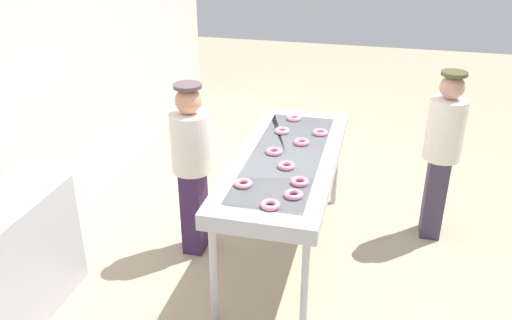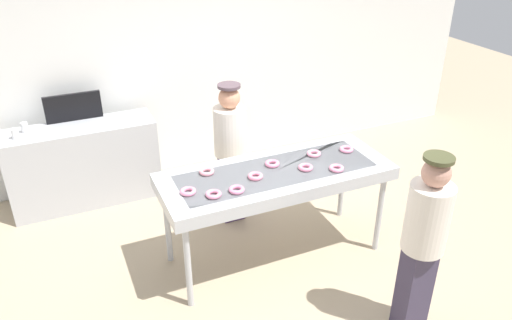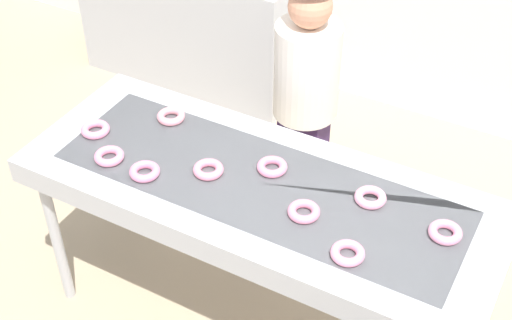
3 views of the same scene
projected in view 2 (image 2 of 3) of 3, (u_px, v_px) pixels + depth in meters
name	position (u px, v px, depth m)	size (l,w,h in m)	color
ground_plane	(274.00, 254.00, 5.02)	(16.00, 16.00, 0.00)	tan
back_wall	(197.00, 50.00, 6.13)	(8.00, 0.12, 3.04)	white
fryer_conveyor	(276.00, 177.00, 4.61)	(2.16, 0.83, 0.96)	#B7BABF
strawberry_donut_0	(272.00, 164.00, 4.65)	(0.14, 0.14, 0.04)	pink
strawberry_donut_1	(237.00, 190.00, 4.24)	(0.14, 0.14, 0.04)	pink
strawberry_donut_2	(214.00, 194.00, 4.17)	(0.14, 0.14, 0.04)	pink
strawberry_donut_3	(188.00, 191.00, 4.21)	(0.14, 0.14, 0.04)	pink
strawberry_donut_4	(347.00, 149.00, 4.92)	(0.14, 0.14, 0.04)	pink
strawberry_donut_5	(314.00, 154.00, 4.84)	(0.14, 0.14, 0.04)	pink
strawberry_donut_6	(337.00, 168.00, 4.58)	(0.14, 0.14, 0.04)	pink
strawberry_donut_7	(306.00, 167.00, 4.59)	(0.14, 0.14, 0.04)	pink
strawberry_donut_8	(207.00, 172.00, 4.52)	(0.14, 0.14, 0.04)	pink
strawberry_donut_9	(255.00, 176.00, 4.45)	(0.14, 0.14, 0.04)	pink
worker_baker	(231.00, 146.00, 5.19)	(0.34, 0.34, 1.56)	#37204A
customer_waiting	(424.00, 238.00, 3.78)	(0.33, 0.33, 1.59)	#383148
prep_counter	(85.00, 165.00, 5.70)	(1.64, 0.50, 0.95)	#B7BABF
paper_cup_0	(25.00, 128.00, 5.32)	(0.07, 0.07, 0.11)	white
paper_cup_1	(15.00, 134.00, 5.18)	(0.07, 0.07, 0.11)	white
menu_display	(73.00, 107.00, 5.57)	(0.61, 0.04, 0.31)	black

